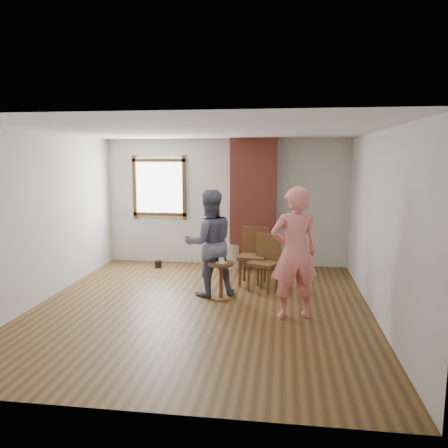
% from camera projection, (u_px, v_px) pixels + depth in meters
% --- Properties ---
extents(ground, '(5.50, 5.50, 0.00)m').
position_uv_depth(ground, '(201.00, 307.00, 6.55)').
color(ground, brown).
rests_on(ground, ground).
extents(room_shell, '(5.04, 5.52, 2.62)m').
position_uv_depth(room_shell, '(204.00, 184.00, 6.88)').
color(room_shell, silver).
rests_on(room_shell, ground).
extents(brick_chimney, '(0.90, 0.50, 2.60)m').
position_uv_depth(brick_chimney, '(254.00, 204.00, 8.72)').
color(brick_chimney, '#AF4D3E').
rests_on(brick_chimney, ground).
extents(stoneware_crock, '(0.41, 0.41, 0.51)m').
position_uv_depth(stoneware_crock, '(233.00, 256.00, 8.84)').
color(stoneware_crock, tan).
rests_on(stoneware_crock, ground).
extents(dark_pot, '(0.19, 0.19, 0.14)m').
position_uv_depth(dark_pot, '(158.00, 264.00, 8.89)').
color(dark_pot, black).
rests_on(dark_pot, ground).
extents(dining_chair_left, '(0.52, 0.52, 1.00)m').
position_uv_depth(dining_chair_left, '(254.00, 252.00, 7.72)').
color(dining_chair_left, brown).
rests_on(dining_chair_left, ground).
extents(dining_chair_right, '(0.58, 0.58, 0.94)m').
position_uv_depth(dining_chair_right, '(265.00, 259.00, 7.37)').
color(dining_chair_right, brown).
rests_on(dining_chair_right, ground).
extents(side_table, '(0.40, 0.40, 0.60)m').
position_uv_depth(side_table, '(221.00, 275.00, 6.86)').
color(side_table, brown).
rests_on(side_table, ground).
extents(cake_plate, '(0.18, 0.18, 0.01)m').
position_uv_depth(cake_plate, '(221.00, 262.00, 6.83)').
color(cake_plate, white).
rests_on(cake_plate, side_table).
extents(cake_slice, '(0.08, 0.07, 0.06)m').
position_uv_depth(cake_slice, '(222.00, 260.00, 6.82)').
color(cake_slice, white).
rests_on(cake_slice, cake_plate).
extents(man, '(1.03, 0.93, 1.72)m').
position_uv_depth(man, '(209.00, 243.00, 7.03)').
color(man, '#141837').
rests_on(man, ground).
extents(person_pink, '(0.77, 0.60, 1.85)m').
position_uv_depth(person_pink, '(294.00, 253.00, 6.02)').
color(person_pink, '#FC837E').
rests_on(person_pink, ground).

